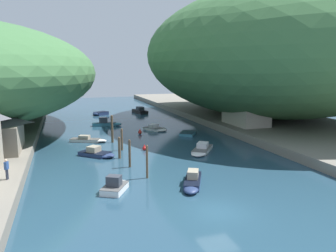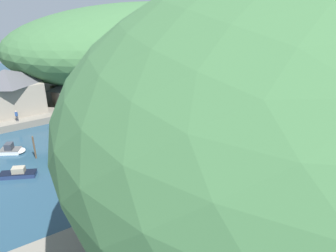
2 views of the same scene
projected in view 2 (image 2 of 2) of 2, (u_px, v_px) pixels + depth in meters
water_surface at (187, 128)px, 50.21m from camera, size 130.00×130.00×0.00m
left_bank at (117, 87)px, 68.70m from camera, size 22.00×120.00×1.07m
hillside_left at (148, 41)px, 70.45m from camera, size 42.28×59.20×15.98m
waterfront_building at (8, 91)px, 51.64m from camera, size 6.74×10.58×7.21m
boathouse_shed at (75, 92)px, 56.52m from camera, size 6.41×7.21×4.26m
right_bank_cottage at (256, 162)px, 33.03m from camera, size 4.82×8.22×5.29m
boat_mid_channel at (198, 154)px, 41.98m from camera, size 3.64×4.20×0.46m
boat_cabin_cruiser at (139, 119)px, 52.99m from camera, size 5.09×3.36×0.87m
boat_red_skiff at (14, 174)px, 37.38m from camera, size 3.30×4.95×1.20m
boat_far_right_bank at (94, 130)px, 48.71m from camera, size 4.35×4.25×1.10m
boat_moored_right at (210, 111)px, 55.75m from camera, size 5.14×1.88×1.58m
boat_near_quay at (208, 135)px, 47.23m from camera, size 3.68×4.49×0.93m
boat_open_rowboat at (268, 98)px, 62.62m from camera, size 3.84×3.36×0.71m
boat_small_dinghy at (314, 109)px, 56.52m from camera, size 2.89×6.64×1.40m
boat_white_cruiser at (116, 169)px, 38.49m from camera, size 4.57×5.37×1.04m
boat_yellow_tender at (13, 150)px, 42.73m from camera, size 2.92×3.52×1.37m
mooring_post_nearest at (34, 147)px, 40.92m from camera, size 0.21×0.21×3.11m
mooring_post_second at (63, 138)px, 43.53m from camera, size 0.25×0.25×2.87m
mooring_post_middle at (87, 133)px, 45.76m from camera, size 0.30×0.30×2.45m
mooring_post_fourth at (113, 128)px, 46.81m from camera, size 0.26×0.26×2.70m
mooring_post_farthest at (140, 117)px, 49.32m from camera, size 0.31×0.31×3.74m
channel_buoy_near at (182, 131)px, 48.47m from camera, size 0.56×0.56×0.84m
channel_buoy_far at (116, 143)px, 44.78m from camera, size 0.52×0.52×0.78m
person_on_quay at (17, 115)px, 49.63m from camera, size 0.33×0.43×1.69m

